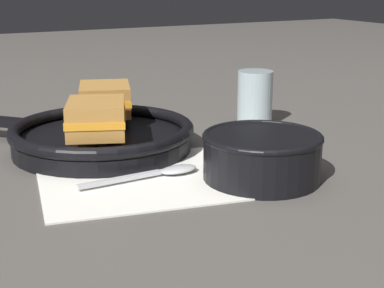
{
  "coord_description": "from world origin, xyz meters",
  "views": [
    {
      "loc": [
        -0.34,
        -0.65,
        0.25
      ],
      "look_at": [
        0.02,
        0.02,
        0.03
      ],
      "focal_mm": 55.0,
      "sensor_mm": 36.0,
      "label": 1
    }
  ],
  "objects_px": {
    "sandwich_near_right": "(96,118)",
    "drinking_glass": "(255,98)",
    "spoon": "(162,171)",
    "skillet": "(101,136)",
    "sandwich_near_left": "(105,99)",
    "soup_bowl": "(262,154)"
  },
  "relations": [
    {
      "from": "sandwich_near_left",
      "to": "sandwich_near_right",
      "type": "bearing_deg",
      "value": -115.52
    },
    {
      "from": "soup_bowl",
      "to": "drinking_glass",
      "type": "distance_m",
      "value": 0.28
    },
    {
      "from": "sandwich_near_right",
      "to": "drinking_glass",
      "type": "height_order",
      "value": "drinking_glass"
    },
    {
      "from": "sandwich_near_right",
      "to": "spoon",
      "type": "bearing_deg",
      "value": -60.44
    },
    {
      "from": "sandwich_near_right",
      "to": "sandwich_near_left",
      "type": "bearing_deg",
      "value": 64.48
    },
    {
      "from": "soup_bowl",
      "to": "sandwich_near_right",
      "type": "bearing_deg",
      "value": 135.1
    },
    {
      "from": "spoon",
      "to": "skillet",
      "type": "height_order",
      "value": "skillet"
    },
    {
      "from": "skillet",
      "to": "drinking_glass",
      "type": "xyz_separation_m",
      "value": [
        0.29,
        0.02,
        0.03
      ]
    },
    {
      "from": "sandwich_near_left",
      "to": "drinking_glass",
      "type": "height_order",
      "value": "drinking_glass"
    },
    {
      "from": "spoon",
      "to": "drinking_glass",
      "type": "height_order",
      "value": "drinking_glass"
    },
    {
      "from": "sandwich_near_left",
      "to": "soup_bowl",
      "type": "bearing_deg",
      "value": -68.13
    },
    {
      "from": "spoon",
      "to": "skillet",
      "type": "relative_size",
      "value": 0.5
    },
    {
      "from": "spoon",
      "to": "drinking_glass",
      "type": "relative_size",
      "value": 1.73
    },
    {
      "from": "sandwich_near_right",
      "to": "drinking_glass",
      "type": "relative_size",
      "value": 1.29
    },
    {
      "from": "spoon",
      "to": "sandwich_near_right",
      "type": "relative_size",
      "value": 1.34
    },
    {
      "from": "soup_bowl",
      "to": "spoon",
      "type": "xyz_separation_m",
      "value": [
        -0.11,
        0.07,
        -0.03
      ]
    },
    {
      "from": "soup_bowl",
      "to": "drinking_glass",
      "type": "height_order",
      "value": "drinking_glass"
    },
    {
      "from": "skillet",
      "to": "drinking_glass",
      "type": "distance_m",
      "value": 0.29
    },
    {
      "from": "skillet",
      "to": "sandwich_near_left",
      "type": "relative_size",
      "value": 2.71
    },
    {
      "from": "sandwich_near_left",
      "to": "sandwich_near_right",
      "type": "height_order",
      "value": "same"
    },
    {
      "from": "skillet",
      "to": "sandwich_near_right",
      "type": "distance_m",
      "value": 0.08
    },
    {
      "from": "spoon",
      "to": "sandwich_near_left",
      "type": "relative_size",
      "value": 1.36
    }
  ]
}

